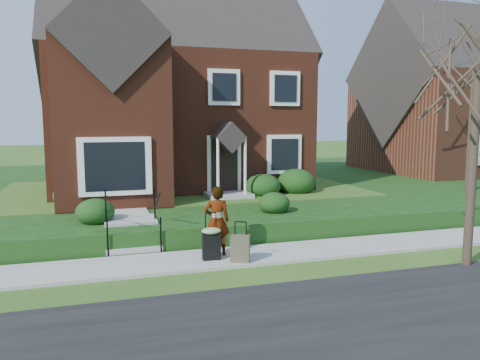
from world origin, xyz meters
name	(u,v)px	position (x,y,z in m)	size (l,w,h in m)	color
ground	(240,258)	(0.00, 0.00, 0.00)	(120.00, 120.00, 0.00)	#2D5119
street	(340,352)	(0.00, -5.00, 0.01)	(60.00, 6.00, 0.01)	black
sidewalk	(240,256)	(0.00, 0.00, 0.04)	(60.00, 1.60, 0.08)	#9E9B93
terrace	(253,184)	(4.00, 10.90, 0.30)	(44.00, 20.00, 0.60)	black
walkway	(125,204)	(-2.50, 5.00, 0.63)	(1.20, 6.00, 0.06)	#9E9B93
main_house	(170,77)	(-0.21, 9.61, 5.26)	(10.40, 10.20, 9.40)	maroon
neighbour_house	(457,87)	(16.00, 11.00, 5.25)	(9.40, 8.00, 9.20)	brown
front_steps	(132,230)	(-2.50, 1.84, 0.47)	(1.40, 2.02, 1.50)	#9E9B93
foundation_shrubs	(212,188)	(0.47, 4.94, 1.06)	(9.52, 4.57, 1.05)	#173610
woman	(217,221)	(-0.56, 0.18, 0.94)	(0.63, 0.41, 1.73)	#999999
suitcase_black	(211,241)	(-0.78, -0.16, 0.52)	(0.50, 0.42, 1.14)	black
suitcase_olive	(240,248)	(-0.17, -0.54, 0.40)	(0.51, 0.41, 0.96)	brown
tree_verge	(480,56)	(4.95, -2.12, 4.83)	(4.83, 4.83, 6.91)	#4D3D2F
tree_gap	(475,55)	(10.59, 4.01, 5.87)	(5.27, 5.27, 7.53)	#4D3D2F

